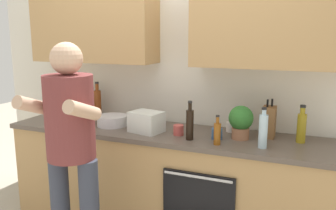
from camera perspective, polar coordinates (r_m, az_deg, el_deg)
back_wall_unit at (r=3.16m, az=1.48°, el=7.54°), size 4.00×0.38×2.50m
counter at (r=3.16m, az=-0.37°, el=-12.09°), size 2.84×0.67×0.90m
person_standing at (r=2.58m, az=-15.41°, el=-5.50°), size 0.49×0.45×1.66m
bottle_syrup at (r=2.66m, az=7.93°, el=-4.49°), size 0.05×0.05×0.22m
bottle_juice at (r=3.40m, az=-13.92°, el=-1.03°), size 0.07×0.07×0.25m
bottle_soy at (r=2.75m, az=3.53°, el=-3.01°), size 0.06×0.06×0.31m
bottle_oil at (r=2.86m, az=20.68°, el=-3.28°), size 0.07×0.07×0.29m
bottle_water at (r=2.64m, az=15.06°, el=-3.97°), size 0.06×0.06×0.30m
bottle_vinegar at (r=3.49m, az=-11.26°, el=0.23°), size 0.07×0.07×0.36m
bottle_wine at (r=3.58m, az=-12.52°, el=0.38°), size 0.06×0.06×0.33m
cup_tea at (r=2.80m, az=7.88°, el=-4.59°), size 0.08×0.08×0.09m
cup_ceramic at (r=2.89m, az=1.70°, el=-4.04°), size 0.08×0.08×0.08m
cup_coffee at (r=3.04m, az=10.11°, el=-3.50°), size 0.08×0.08×0.08m
mixing_bowl at (r=3.22m, az=-8.96°, el=-2.49°), size 0.27×0.27×0.09m
knife_block at (r=2.93m, az=15.91°, el=-2.61°), size 0.10×0.14×0.31m
potted_herb at (r=2.82m, az=11.64°, el=-2.51°), size 0.19×0.19×0.26m
grocery_bag_produce at (r=2.98m, az=-3.48°, el=-2.73°), size 0.30×0.25×0.17m
grocery_bag_rice at (r=3.60m, az=-15.92°, el=-0.72°), size 0.26×0.24×0.17m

